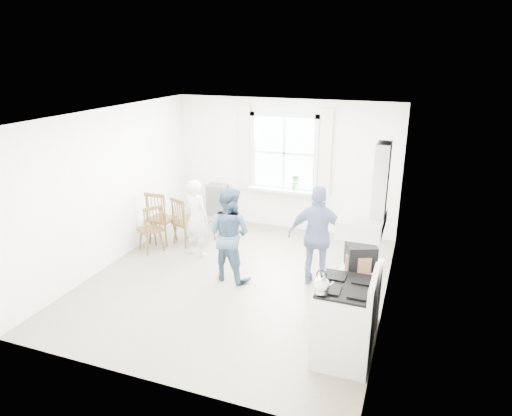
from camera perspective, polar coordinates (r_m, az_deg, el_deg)
The scene contains 17 objects.
room_shell at distance 6.83m, azimuth -2.52°, elevation 0.71°, with size 4.62×5.12×2.64m.
window_assembly at distance 9.01m, azimuth 3.48°, elevation 6.29°, with size 1.88×0.24×1.70m.
range_hood at distance 4.90m, azimuth 13.91°, elevation 0.07°, with size 0.45×0.76×0.94m.
shelf_unit at distance 9.68m, azimuth -4.81°, elevation 0.62°, with size 0.40×0.30×0.80m, color slate.
gas_stove at distance 5.53m, azimuth 11.02°, elevation -13.76°, with size 0.68×0.76×1.12m.
kettle at distance 5.05m, azimuth 8.14°, elevation -9.54°, with size 0.20×0.20×0.28m.
low_cabinet at distance 6.13m, azimuth 12.78°, elevation -10.72°, with size 0.50×0.55×0.90m, color silver.
stereo_stack at distance 5.79m, azimuth 12.94°, elevation -5.85°, with size 0.44×0.42×0.31m.
cardboard_box at distance 5.76m, azimuth 12.78°, elevation -6.59°, with size 0.31×0.22×0.20m, color #9E6C4C.
windsor_chair_a at distance 8.58m, azimuth -12.15°, elevation -0.59°, with size 0.45×0.44×1.03m.
windsor_chair_b at distance 8.49m, azimuth -9.37°, elevation -1.07°, with size 0.51×0.50×0.93m.
windsor_chair_c at distance 8.30m, azimuth -12.85°, elevation -1.95°, with size 0.51×0.51×0.89m.
person_left at distance 8.00m, azimuth -7.50°, elevation -1.25°, with size 0.51×0.51×1.39m, color silver.
person_mid at distance 7.10m, azimuth -3.40°, elevation -3.23°, with size 0.74×0.74×1.52m, color #3F5975.
person_right at distance 6.98m, azimuth 7.78°, elevation -3.52°, with size 0.93×0.93×1.58m, color navy.
potted_plant at distance 8.97m, azimuth 4.94°, elevation 3.20°, with size 0.17×0.17×0.32m, color #327232.
windsor_chair_d at distance 8.60m, azimuth -7.22°, elevation -0.79°, with size 0.50×0.50×0.91m.
Camera 1 is at (2.52, -5.98, 3.44)m, focal length 32.00 mm.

